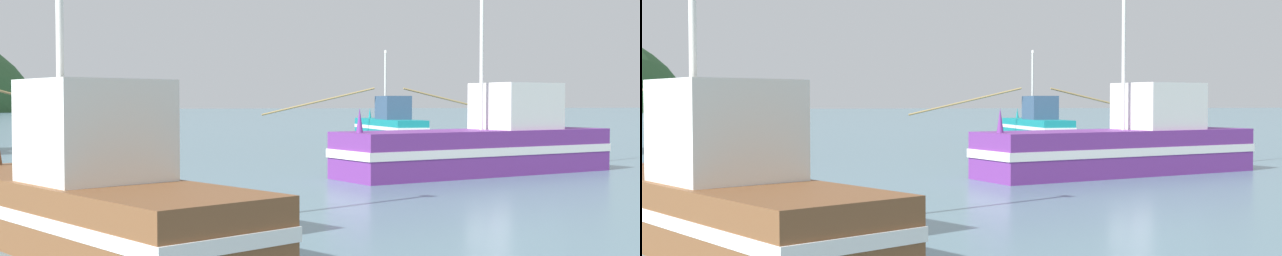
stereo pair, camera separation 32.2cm
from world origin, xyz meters
The scene contains 3 objects.
fishing_boat_purple centered at (1.67, 23.30, 0.93)m, with size 9.77×4.59×8.08m.
fishing_boat_teal centered at (7.83, 47.63, 0.87)m, with size 16.48×9.40×5.63m.
fishing_boat_brown centered at (-9.90, 13.87, 0.79)m, with size 5.35×7.74×6.86m.
Camera 1 is at (-9.57, 1.92, 2.21)m, focal length 42.79 mm.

